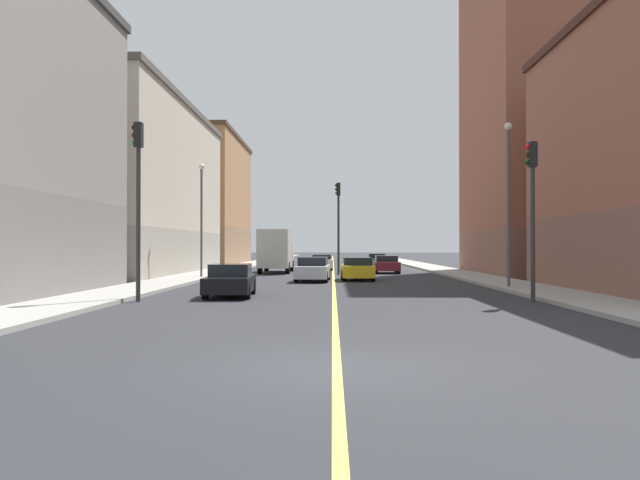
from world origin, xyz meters
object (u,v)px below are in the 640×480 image
(building_right_distant, at_px, (188,201))
(car_maroon, at_px, (386,265))
(building_left_mid, at_px, (560,114))
(traffic_light_left_near, at_px, (532,198))
(car_white, at_px, (321,262))
(car_teal, at_px, (377,260))
(street_lamp_left_near, at_px, (508,188))
(car_silver, at_px, (313,270))
(traffic_light_right_near, at_px, (138,187))
(car_black, at_px, (230,281))
(traffic_light_median_far, at_px, (338,216))
(building_right_midblock, at_px, (112,189))
(street_lamp_right_near, at_px, (201,208))
(box_truck, at_px, (276,251))
(car_yellow, at_px, (357,269))

(building_right_distant, xyz_separation_m, car_maroon, (20.18, -23.15, -6.45))
(building_left_mid, xyz_separation_m, traffic_light_left_near, (-9.10, -22.90, -7.74))
(car_white, distance_m, car_teal, 10.61)
(building_left_mid, relative_size, traffic_light_left_near, 3.99)
(building_right_distant, distance_m, street_lamp_left_near, 48.13)
(building_left_mid, bearing_deg, car_silver, -152.09)
(traffic_light_right_near, height_order, car_silver, traffic_light_right_near)
(car_black, bearing_deg, building_left_mid, 45.14)
(car_white, bearing_deg, traffic_light_median_far, -81.49)
(building_right_midblock, height_order, car_teal, building_right_midblock)
(building_left_mid, relative_size, street_lamp_left_near, 3.01)
(traffic_light_left_near, xyz_separation_m, street_lamp_right_near, (-15.20, 16.07, 0.62))
(street_lamp_left_near, relative_size, car_white, 1.70)
(traffic_light_median_far, distance_m, car_white, 9.84)
(traffic_light_median_far, xyz_separation_m, car_silver, (-1.53, -8.81, -3.51))
(box_truck, bearing_deg, car_teal, 60.32)
(building_right_midblock, distance_m, traffic_light_right_near, 25.14)
(building_right_midblock, relative_size, car_maroon, 6.11)
(street_lamp_left_near, distance_m, car_maroon, 19.22)
(traffic_light_right_near, relative_size, car_silver, 1.40)
(traffic_light_left_near, bearing_deg, street_lamp_right_near, 133.41)
(building_right_distant, height_order, car_black, building_right_distant)
(car_white, bearing_deg, car_teal, 59.66)
(street_lamp_right_near, bearing_deg, building_right_midblock, 137.97)
(street_lamp_left_near, relative_size, car_teal, 1.74)
(building_right_distant, distance_m, car_silver, 38.26)
(traffic_light_left_near, distance_m, car_yellow, 16.26)
(building_left_mid, height_order, building_right_distant, building_left_mid)
(traffic_light_left_near, distance_m, traffic_light_median_far, 23.51)
(car_silver, height_order, box_truck, box_truck)
(building_left_mid, bearing_deg, traffic_light_left_near, -111.68)
(traffic_light_median_far, relative_size, box_truck, 0.86)
(traffic_light_left_near, bearing_deg, traffic_light_right_near, 180.00)
(traffic_light_right_near, distance_m, car_white, 32.37)
(car_yellow, bearing_deg, car_silver, -154.67)
(car_maroon, height_order, car_yellow, car_yellow)
(building_right_distant, relative_size, car_teal, 4.63)
(traffic_light_right_near, height_order, box_truck, traffic_light_right_near)
(traffic_light_right_near, relative_size, car_black, 1.49)
(building_right_midblock, xyz_separation_m, building_right_distant, (0.00, 24.94, 0.89))
(traffic_light_left_near, xyz_separation_m, car_white, (-8.11, 31.59, -3.08))
(traffic_light_median_far, relative_size, car_maroon, 1.59)
(street_lamp_left_near, height_order, car_silver, street_lamp_left_near)
(building_right_distant, bearing_deg, traffic_light_right_near, -79.36)
(traffic_light_left_near, height_order, car_maroon, traffic_light_left_near)
(building_left_mid, xyz_separation_m, street_lamp_right_near, (-24.31, -6.83, -7.12))
(traffic_light_left_near, xyz_separation_m, car_silver, (-8.28, 13.70, -3.07))
(building_right_distant, bearing_deg, street_lamp_left_near, -59.63)
(traffic_light_median_far, relative_size, car_black, 1.50)
(car_black, distance_m, car_teal, 39.22)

